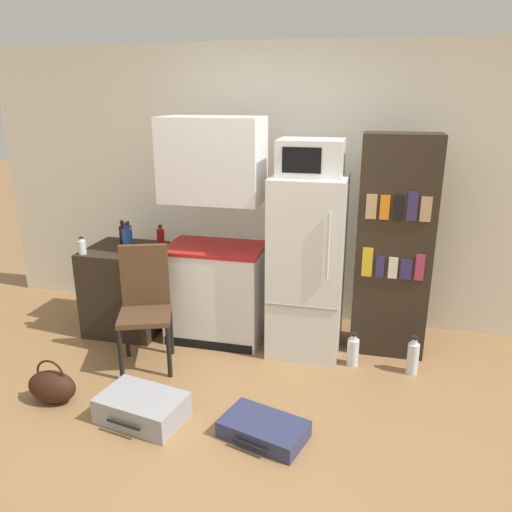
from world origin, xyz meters
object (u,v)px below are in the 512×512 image
Objects in this scene: kitchen_hutch at (215,241)px; water_bottle_middle at (413,357)px; chair at (145,297)px; microwave at (311,157)px; bottle_clear_short at (82,247)px; bottle_amber_beer at (129,232)px; water_bottle_front at (353,351)px; bottle_blue_soda at (128,239)px; refrigerator at (307,266)px; bottle_wine_dark at (123,236)px; handbag at (52,386)px; side_table at (127,289)px; suitcase_large_flat at (142,408)px; suitcase_small_flat at (264,429)px; bottle_ketchup_red at (161,236)px; bookshelf at (394,248)px.

kitchen_hutch reaches higher than water_bottle_middle.
chair is 3.01× the size of water_bottle_middle.
microwave is 2.08m from bottle_clear_short.
bottle_amber_beer reaches higher than bottle_clear_short.
water_bottle_front is (2.34, 0.04, -0.73)m from bottle_clear_short.
bottle_blue_soda is 0.67m from chair.
refrigerator is 1.54× the size of chair.
refrigerator reaches higher than bottle_wine_dark.
refrigerator is 4.15× the size of handbag.
bottle_amber_beer is at bearing 170.07° from water_bottle_middle.
bottle_wine_dark is at bearing 173.27° from water_bottle_front.
handbag is (-0.42, -0.70, -0.44)m from chair.
chair is at bearing -49.26° from side_table.
microwave is 1.84m from bottle_wine_dark.
bottle_clear_short is 1.61m from suitcase_large_flat.
refrigerator is at bearing -7.65° from bottle_amber_beer.
refrigerator is at bearing 7.45° from bottle_clear_short.
water_bottle_front is (2.10, -0.25, -0.77)m from bottle_wine_dark.
bottle_wine_dark is 0.39× the size of suitcase_large_flat.
water_bottle_front reaches higher than suitcase_small_flat.
bottle_blue_soda reaches higher than bottle_amber_beer.
chair is 2.16m from water_bottle_middle.
bottle_ketchup_red is 2.12m from suitcase_small_flat.
refrigerator is 0.89m from microwave.
bottle_amber_beer is 0.30× the size of suitcase_large_flat.
water_bottle_middle is at bearing -10.86° from bottle_ketchup_red.
handbag is at bearing -73.96° from bottle_clear_short.
microwave is 1.75× the size of water_bottle_front.
refrigerator is 1.34m from chair.
bookshelf reaches higher than bottle_clear_short.
bookshelf is 2.80m from handbag.
bottle_amber_beer is 0.72× the size of bottle_blue_soda.
bottle_wine_dark is 0.20m from bottle_amber_beer.
bottle_wine_dark is 0.34m from bottle_ketchup_red.
bottle_amber_beer is at bearing 103.57° from chair.
kitchen_hutch reaches higher than suitcase_large_flat.
handbag is (-1.63, -1.22, -1.51)m from microwave.
kitchen_hutch is 1.09m from microwave.
refrigerator is 1.41m from bottle_ketchup_red.
bottle_amber_beer is 1.87m from suitcase_large_flat.
suitcase_small_flat is 2.09× the size of water_bottle_front.
side_table is 2.40m from bookshelf.
bottle_wine_dark is (0.24, 0.29, 0.04)m from bottle_clear_short.
suitcase_large_flat is 0.84m from suitcase_small_flat.
microwave is (0.81, -0.03, 0.74)m from kitchen_hutch.
kitchen_hutch is at bearing 178.07° from refrigerator.
water_bottle_front is (2.08, -0.20, -0.27)m from side_table.
handbag is (-0.06, -1.16, -0.77)m from bottle_blue_soda.
water_bottle_front is at bearing -6.73° from bottle_wine_dark.
water_bottle_middle is (1.69, -0.25, -0.76)m from kitchen_hutch.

